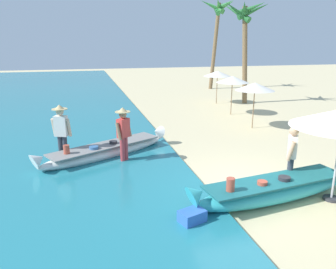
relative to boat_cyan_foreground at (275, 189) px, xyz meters
The scene contains 12 objects.
ground_plane 0.64m from the boat_cyan_foreground, 100.92° to the left, with size 80.00×80.00×0.00m, color beige.
boat_cyan_foreground is the anchor object (origin of this frame).
boat_white_midground 5.19m from the boat_cyan_foreground, 132.04° to the left, with size 4.29×2.66×0.74m.
person_vendor_hatted 4.50m from the boat_cyan_foreground, 132.16° to the left, with size 0.54×0.51×1.70m.
person_tourist_customer 1.07m from the boat_cyan_foreground, 36.15° to the left, with size 0.48×0.55×1.58m.
person_vendor_assistant 6.09m from the boat_cyan_foreground, 141.43° to the left, with size 0.59×0.44×1.77m.
parasol_row_0 6.86m from the boat_cyan_foreground, 65.59° to the left, with size 1.60×1.60×1.91m.
parasol_row_1 9.46m from the boat_cyan_foreground, 70.85° to the left, with size 1.60×1.60×1.91m.
parasol_row_2 12.50m from the boat_cyan_foreground, 73.29° to the left, with size 1.60×1.60×1.91m.
palm_tree_tall_inland 19.66m from the boat_cyan_foreground, 71.50° to the left, with size 2.74×2.61×6.64m.
palm_tree_leaning_seaward 13.29m from the boat_cyan_foreground, 66.87° to the left, with size 2.72×2.56×5.75m.
cooler_box 2.21m from the boat_cyan_foreground, 166.33° to the right, with size 0.49×0.35×0.33m, color blue.
Camera 1 is at (-3.93, -6.47, 3.48)m, focal length 34.91 mm.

